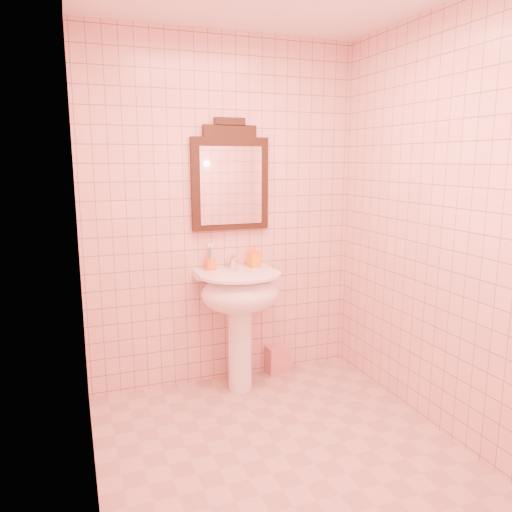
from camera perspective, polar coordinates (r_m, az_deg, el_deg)
name	(u,v)px	position (r m, az deg, el deg)	size (l,w,h in m)	color
floor	(283,455)	(3.04, 3.12, -21.75)	(2.20, 2.20, 0.00)	tan
back_wall	(224,215)	(3.61, -3.69, 4.74)	(2.00, 0.02, 2.50)	beige
pedestal_sink	(240,301)	(3.52, -1.84, -5.17)	(0.58, 0.58, 0.86)	white
faucet	(234,261)	(3.59, -2.56, -0.63)	(0.04, 0.16, 0.11)	white
mirror	(230,179)	(3.58, -2.96, 8.78)	(0.56, 0.06, 0.78)	black
toothbrush_cup	(210,264)	(3.57, -5.23, -0.88)	(0.07, 0.07, 0.17)	orange
soap_dispenser	(254,256)	(3.64, -0.25, -0.01)	(0.08, 0.08, 0.17)	orange
towel	(278,359)	(3.98, 2.50, -11.72)	(0.17, 0.12, 0.21)	tan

